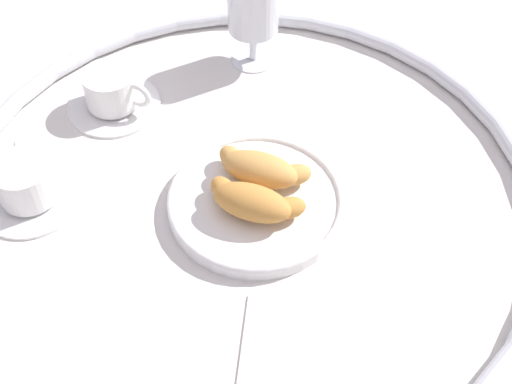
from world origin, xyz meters
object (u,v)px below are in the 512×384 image
Objects in this scene: croissant_large at (253,202)px; folded_napkin at (292,342)px; coffee_cup_far at (27,185)px; juice_glass_left at (253,10)px; coffee_cup_near at (112,93)px; pastry_plate at (256,201)px; croissant_small at (261,169)px.

croissant_large reaches higher than folded_napkin.
coffee_cup_far is (-0.29, -0.04, -0.01)m from croissant_large.
juice_glass_left is (-0.09, 0.31, 0.05)m from croissant_large.
croissant_large is 1.24× the size of folded_napkin.
croissant_large is at bearing -30.88° from coffee_cup_near.
croissant_large is at bearing 7.85° from coffee_cup_far.
pastry_plate is 1.67× the size of coffee_cup_far.
coffee_cup_near is at bearing 153.05° from pastry_plate.
juice_glass_left reaches higher than coffee_cup_near.
croissant_small is 1.01× the size of coffee_cup_near.
coffee_cup_near is 0.24m from juice_glass_left.
folded_napkin is (0.09, -0.21, -0.04)m from croissant_small.
croissant_small reaches higher than coffee_cup_far.
coffee_cup_far is 0.39m from folded_napkin.
juice_glass_left is at bearing 105.71° from croissant_large.
juice_glass_left is 1.27× the size of folded_napkin.
croissant_small reaches higher than coffee_cup_near.
coffee_cup_near is at bearing -136.29° from juice_glass_left.
coffee_cup_near is at bearing 138.39° from folded_napkin.
coffee_cup_near reaches higher than pastry_plate.
coffee_cup_far is at bearing -167.37° from pastry_plate.
croissant_large is 1.01× the size of coffee_cup_far.
croissant_large reaches higher than coffee_cup_far.
croissant_large is at bearing -84.48° from croissant_small.
juice_glass_left reaches higher than croissant_small.
pastry_plate is 0.04m from croissant_small.
juice_glass_left reaches higher than folded_napkin.
croissant_small is 0.23m from folded_napkin.
juice_glass_left reaches higher than coffee_cup_far.
pastry_plate is 1.67× the size of coffee_cup_near.
coffee_cup_near reaches higher than folded_napkin.
coffee_cup_far is (-0.03, -0.19, 0.00)m from coffee_cup_near.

